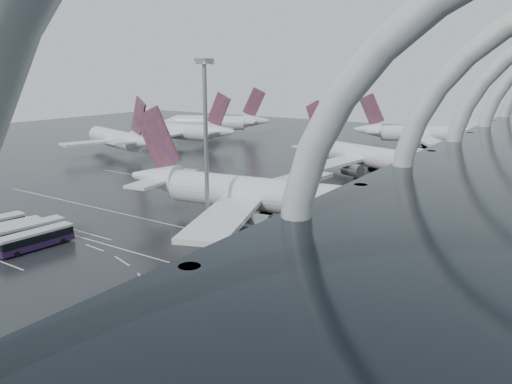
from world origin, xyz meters
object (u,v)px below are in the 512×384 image
Objects in this scene: bus_row_near_c at (24,233)px; gse_cart_belly_a at (303,240)px; gse_cart_belly_d at (366,237)px; jet_remote_far at (217,123)px; jet_remote_west at (118,139)px; bus_row_near_b at (4,232)px; airliner_gate_c at (428,135)px; airliner_main at (265,196)px; gse_cart_belly_c at (256,228)px; gse_cart_belly_b at (346,221)px; bus_row_near_d at (36,239)px; jet_remote_mid at (182,132)px; airliner_gate_b at (369,157)px; floodlight_mast at (206,127)px.

bus_row_near_c is 5.46× the size of gse_cart_belly_a.
gse_cart_belly_a is 1.12× the size of gse_cart_belly_d.
jet_remote_far is 3.36× the size of bus_row_near_c.
jet_remote_west is 3.65× the size of bus_row_near_b.
jet_remote_far is (-88.80, -13.22, 0.44)m from airliner_gate_c.
airliner_main is 25.40× the size of gse_cart_belly_c.
jet_remote_far is 138.42m from gse_cart_belly_c.
airliner_gate_c is 117.45m from gse_cart_belly_c.
jet_remote_west is at bearing 162.86° from gse_cart_belly_b.
airliner_main is at bearing 152.07° from gse_cart_belly_a.
gse_cart_belly_d is at bearing 18.47° from gse_cart_belly_c.
jet_remote_west reaches higher than airliner_gate_c.
bus_row_near_d is 5.01× the size of gse_cart_belly_b.
airliner_main is 42.12m from bus_row_near_c.
jet_remote_mid is 117.39m from gse_cart_belly_a.
airliner_gate_c is 92.09m from jet_remote_mid.
airliner_gate_b is 99.72m from jet_remote_far.
jet_remote_far is at bearing 171.82° from airliner_gate_b.
gse_cart_belly_a is at bearing -36.91° from airliner_main.
jet_remote_west reaches higher than airliner_gate_b.
gse_cart_belly_b is (17.84, 19.01, -18.24)m from floodlight_mast.
jet_remote_far is 139.70m from floodlight_mast.
floodlight_mast is at bearing -39.60° from bus_row_near_c.
gse_cart_belly_a is 10.97m from gse_cart_belly_d.
bus_row_near_d is 36.78m from gse_cart_belly_c.
floodlight_mast reaches higher than airliner_gate_b.
gse_cart_belly_a is at bearing 108.79° from jet_remote_far.
gse_cart_belly_b is 1.10× the size of gse_cart_belly_d.
airliner_main is 25.59× the size of gse_cart_belly_b.
jet_remote_west reaches higher than gse_cart_belly_b.
jet_remote_mid is 114.36m from bus_row_near_d.
jet_remote_far is 20.58× the size of gse_cart_belly_d.
jet_remote_mid is 19.04× the size of gse_cart_belly_c.
airliner_main is 1.15× the size of airliner_gate_b.
airliner_gate_b reaches higher than bus_row_near_b.
floodlight_mast is (22.14, 21.16, 17.09)m from bus_row_near_c.
jet_remote_west is (-83.61, -16.08, 0.39)m from airliner_gate_b.
bus_row_near_c reaches higher than bus_row_near_d.
airliner_gate_c is 113.20m from gse_cart_belly_d.
gse_cart_belly_d is at bearing 41.35° from gse_cart_belly_a.
floodlight_mast reaches higher than jet_remote_mid.
gse_cart_belly_a is at bearing -48.72° from bus_row_near_d.
airliner_main reaches higher than bus_row_near_b.
gse_cart_belly_d is (8.23, 7.25, -0.07)m from gse_cart_belly_a.
jet_remote_far reaches higher than gse_cart_belly_c.
gse_cart_belly_b is at bearing 113.35° from jet_remote_far.
floodlight_mast is (-4.95, -10.90, 13.56)m from airliner_main.
gse_cart_belly_b is (97.37, -30.02, -4.59)m from jet_remote_west.
jet_remote_far reaches higher than bus_row_near_c.
gse_cart_belly_a is at bearing -47.46° from bus_row_near_b.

